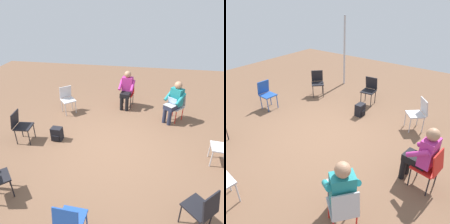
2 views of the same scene
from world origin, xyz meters
TOP-DOWN VIEW (x-y plane):
  - ground_plane at (0.00, 0.00)m, footprint 14.07×14.07m
  - chair_north at (0.18, 2.40)m, footprint 0.42×0.45m
  - chair_south at (-0.16, -2.50)m, footprint 0.46×0.49m
  - chair_southeast at (1.69, -1.69)m, footprint 0.58×0.59m
  - chair_northeast at (1.84, 1.81)m, footprint 0.59×0.58m
  - chair_east at (2.30, 0.05)m, footprint 0.47×0.44m
  - chair_southwest at (-1.71, -1.78)m, footprint 0.58×0.59m
  - person_with_laptop at (-1.60, -1.65)m, footprint 0.63×0.64m
  - person_in_magenta at (-0.13, -2.34)m, footprint 0.54×0.56m
  - backpack_near_laptop_user at (1.44, -0.14)m, footprint 0.29×0.26m
  - tent_pole_near at (3.26, 1.70)m, footprint 0.07×0.07m

SIDE VIEW (x-z plane):
  - ground_plane at x=0.00m, z-range 0.00..0.00m
  - backpack_near_laptop_user at x=1.44m, z-range -0.02..0.34m
  - chair_north at x=0.18m, z-range 0.07..0.92m
  - chair_south at x=-0.16m, z-range 0.07..0.92m
  - chair_southeast at x=1.69m, z-range 0.07..0.92m
  - chair_northeast at x=1.84m, z-range 0.07..0.92m
  - chair_east at x=2.30m, z-range 0.07..0.92m
  - chair_southwest at x=-1.71m, z-range 0.07..0.92m
  - person_with_laptop at x=-1.60m, z-range 0.07..1.31m
  - person_in_magenta at x=-0.13m, z-range 0.07..1.31m
  - tent_pole_near at x=3.26m, z-range 0.00..2.48m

